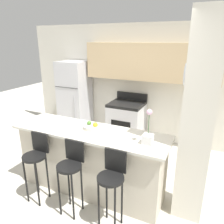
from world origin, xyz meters
The scene contains 11 objects.
ground_plane centered at (0.00, 0.00, 0.00)m, with size 14.00×14.00×0.00m, color beige.
wall_back centered at (0.11, 2.11, 1.50)m, with size 5.60×0.38×2.55m.
pillar_right centered at (1.40, 0.14, 1.28)m, with size 0.38×0.32×2.55m.
counter_bar centered at (0.00, 0.00, 0.50)m, with size 2.28×0.68×0.99m.
refrigerator centered at (-1.50, 1.82, 0.87)m, with size 0.65×0.64×1.74m.
stove_range centered at (-0.14, 1.81, 0.46)m, with size 0.72×0.67×1.07m.
bar_stool_left centered at (-0.58, -0.48, 0.66)m, with size 0.32×0.32×1.00m.
bar_stool_mid centered at (0.00, -0.48, 0.66)m, with size 0.32×0.32×1.00m.
bar_stool_right centered at (0.58, -0.48, 0.66)m, with size 0.32×0.32×1.00m.
orchid_vase centered at (0.86, -0.05, 1.10)m, with size 0.12×0.12×0.45m.
fruit_bowl centered at (0.00, 0.08, 1.02)m, with size 0.26×0.26×0.11m.
Camera 1 is at (1.50, -2.44, 2.21)m, focal length 35.00 mm.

